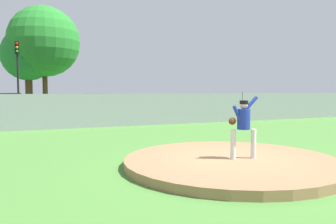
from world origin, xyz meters
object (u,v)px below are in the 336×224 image
object	(u,v)px
parked_car_red	(6,109)
baseball	(252,149)
parked_car_navy	(167,106)
parked_car_slate	(101,107)
pitcher_youth	(243,123)
parked_car_champagne	(224,105)
traffic_light_near	(18,66)

from	to	relation	value
parked_car_red	baseball	bearing A→B (deg)	-62.23
parked_car_navy	parked_car_slate	size ratio (longest dim) A/B	1.11
pitcher_youth	parked_car_slate	xyz separation A→B (m)	(-0.68, 14.39, -0.28)
parked_car_champagne	baseball	bearing A→B (deg)	-119.99
baseball	parked_car_navy	size ratio (longest dim) A/B	0.02
pitcher_youth	parked_car_red	xyz separation A→B (m)	(-6.17, 14.31, -0.27)
parked_car_red	traffic_light_near	xyz separation A→B (m)	(0.52, 4.35, 2.80)
parked_car_champagne	traffic_light_near	distance (m)	15.49
pitcher_youth	parked_car_champagne	world-z (taller)	pitcher_youth
pitcher_youth	parked_car_slate	world-z (taller)	pitcher_youth
parked_car_navy	parked_car_champagne	bearing A→B (deg)	5.89
parked_car_red	pitcher_youth	bearing A→B (deg)	-66.68
parked_car_champagne	parked_car_red	bearing A→B (deg)	-177.13
parked_car_slate	parked_car_champagne	bearing A→B (deg)	4.01
parked_car_navy	traffic_light_near	distance (m)	10.88
parked_car_champagne	parked_car_red	world-z (taller)	parked_car_red
pitcher_youth	baseball	size ratio (longest dim) A/B	21.20
traffic_light_near	baseball	bearing A→B (deg)	-69.76
parked_car_champagne	parked_car_slate	xyz separation A→B (m)	(-9.82, -0.69, 0.04)
baseball	pitcher_youth	bearing A→B (deg)	-138.17
baseball	parked_car_champagne	world-z (taller)	parked_car_champagne
baseball	parked_car_slate	world-z (taller)	parked_car_slate
parked_car_navy	pitcher_youth	bearing A→B (deg)	-105.47
parked_car_champagne	parked_car_navy	bearing A→B (deg)	-174.11
parked_car_champagne	parked_car_navy	size ratio (longest dim) A/B	0.90
baseball	parked_car_champagne	bearing A→B (deg)	60.01
pitcher_youth	baseball	distance (m)	1.51
pitcher_youth	traffic_light_near	xyz separation A→B (m)	(-5.65, 18.66, 2.53)
pitcher_youth	parked_car_navy	size ratio (longest dim) A/B	0.32
parked_car_champagne	traffic_light_near	world-z (taller)	traffic_light_near
pitcher_youth	parked_car_champagne	size ratio (longest dim) A/B	0.36
parked_car_red	parked_car_slate	world-z (taller)	parked_car_red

